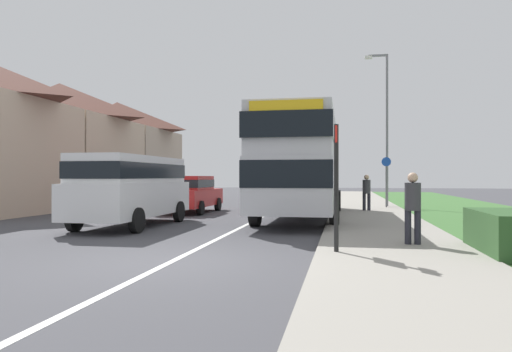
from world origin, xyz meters
name	(u,v)px	position (x,y,z in m)	size (l,w,h in m)	color
ground_plane	(172,261)	(0.00, 0.00, 0.00)	(120.00, 120.00, 0.00)	#424247
lane_marking_centre	(253,221)	(0.00, 8.00, 0.00)	(0.14, 60.00, 0.01)	silver
pavement_near_side	(380,228)	(4.20, 6.00, 0.06)	(3.20, 68.00, 0.12)	gray
roadside_hedge	(509,235)	(6.30, 1.58, 0.45)	(1.10, 2.46, 0.90)	#2D5128
double_decker_bus	(302,162)	(1.61, 9.25, 2.14)	(2.80, 10.10, 3.70)	#BCBCC1
parked_van_white	(132,185)	(-3.50, 5.71, 1.32)	(2.11, 5.51, 2.22)	silver
parked_car_red	(190,192)	(-3.51, 11.50, 0.89)	(1.96, 4.40, 1.61)	#B21E1E
pedestrian_at_stop	(413,205)	(4.61, 2.29, 0.98)	(0.34, 0.34, 1.67)	#23232D
pedestrian_walking_away	(367,191)	(4.11, 12.66, 0.98)	(0.34, 0.34, 1.67)	#23232D
bus_stop_sign	(336,179)	(3.00, 0.98, 1.54)	(0.09, 0.52, 2.60)	black
cycle_route_sign	(386,180)	(5.15, 15.10, 1.43)	(0.44, 0.08, 2.52)	slate
street_lamp_mid	(385,120)	(5.16, 15.96, 4.40)	(1.14, 0.20, 7.69)	slate
house_terrace_far_side	(59,144)	(-12.81, 16.05, 3.46)	(7.35, 20.74, 6.92)	#C1A88E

